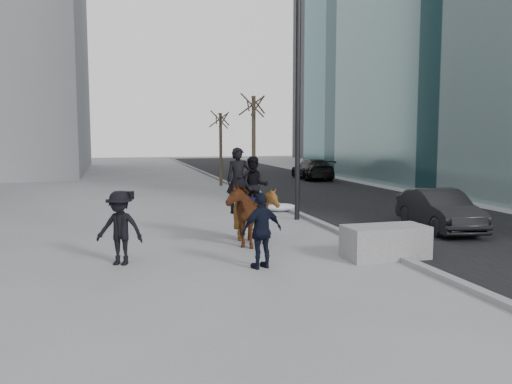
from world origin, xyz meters
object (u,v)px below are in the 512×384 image
object	(u,v)px
planter	(385,242)
car_near	(439,210)
mounted_right	(255,209)
mounted_left	(240,209)

from	to	relation	value
planter	car_near	distance (m)	4.75
car_near	mounted_right	size ratio (longest dim) A/B	1.63
planter	mounted_left	xyz separation A→B (m)	(-3.12, 2.61, 0.60)
planter	mounted_right	world-z (taller)	mounted_right
car_near	mounted_right	xyz separation A→B (m)	(-6.22, -0.48, 0.33)
mounted_left	mounted_right	world-z (taller)	mounted_left
mounted_left	mounted_right	distance (m)	0.47
planter	mounted_right	distance (m)	3.79
planter	mounted_right	size ratio (longest dim) A/B	0.83
mounted_left	mounted_right	bearing A→B (deg)	3.76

